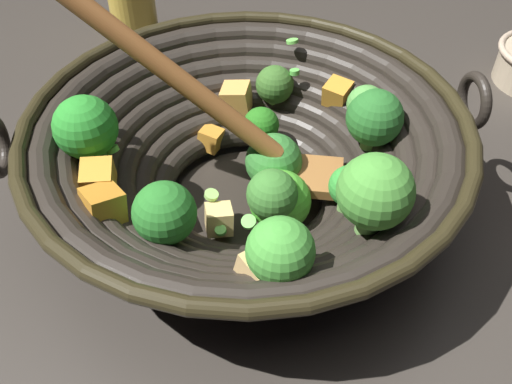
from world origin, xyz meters
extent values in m
plane|color=#332D28|center=(0.00, 0.00, 0.00)|extent=(4.00, 4.00, 0.00)
cylinder|color=black|center=(0.00, 0.00, 0.01)|extent=(0.14, 0.14, 0.01)
torus|color=black|center=(0.00, 0.00, 0.02)|extent=(0.20, 0.20, 0.03)
torus|color=black|center=(0.00, 0.00, 0.03)|extent=(0.23, 0.23, 0.03)
torus|color=black|center=(0.00, 0.00, 0.05)|extent=(0.26, 0.26, 0.03)
torus|color=black|center=(0.00, 0.00, 0.06)|extent=(0.29, 0.29, 0.03)
torus|color=black|center=(0.00, 0.00, 0.07)|extent=(0.32, 0.32, 0.03)
torus|color=black|center=(0.00, 0.00, 0.08)|extent=(0.35, 0.35, 0.03)
torus|color=black|center=(0.00, 0.00, 0.09)|extent=(0.38, 0.38, 0.03)
torus|color=black|center=(0.00, 0.00, 0.10)|extent=(0.40, 0.40, 0.01)
torus|color=black|center=(-0.21, 0.01, 0.10)|extent=(0.01, 0.05, 0.05)
cylinder|color=#669F43|center=(-0.05, -0.10, 0.05)|extent=(0.02, 0.02, 0.02)
sphere|color=#356124|center=(-0.05, -0.10, 0.07)|extent=(0.04, 0.04, 0.04)
cylinder|color=#75B054|center=(-0.08, 0.07, 0.05)|extent=(0.02, 0.02, 0.02)
sphere|color=green|center=(-0.08, 0.07, 0.07)|extent=(0.04, 0.04, 0.04)
cylinder|color=#73A53D|center=(-0.03, 0.00, 0.03)|extent=(0.03, 0.03, 0.02)
sphere|color=#327730|center=(-0.03, 0.00, 0.05)|extent=(0.05, 0.05, 0.05)
cylinder|color=#79C259|center=(-0.02, 0.04, 0.02)|extent=(0.02, 0.02, 0.01)
sphere|color=green|center=(-0.02, 0.04, 0.05)|extent=(0.06, 0.06, 0.06)
cylinder|color=#739D50|center=(-0.12, 0.00, 0.06)|extent=(0.03, 0.03, 0.02)
sphere|color=#256526|center=(-0.12, 0.00, 0.09)|extent=(0.05, 0.05, 0.05)
cylinder|color=#83BA54|center=(0.01, 0.15, 0.08)|extent=(0.02, 0.02, 0.02)
sphere|color=green|center=(0.01, 0.15, 0.11)|extent=(0.05, 0.05, 0.05)
cylinder|color=#73BF45|center=(-0.01, 0.05, 0.03)|extent=(0.02, 0.02, 0.02)
sphere|color=#38742D|center=(-0.01, 0.05, 0.07)|extent=(0.05, 0.05, 0.05)
cylinder|color=#73AF52|center=(0.14, -0.02, 0.08)|extent=(0.03, 0.03, 0.01)
sphere|color=#288A2A|center=(0.14, -0.02, 0.11)|extent=(0.06, 0.06, 0.06)
cylinder|color=#67A14C|center=(-0.03, -0.05, 0.03)|extent=(0.02, 0.02, 0.02)
sphere|color=#246B1A|center=(-0.03, -0.05, 0.06)|extent=(0.04, 0.04, 0.04)
cylinder|color=#609247|center=(-0.07, 0.12, 0.09)|extent=(0.03, 0.03, 0.02)
sphere|color=#479135|center=(-0.07, 0.12, 0.12)|extent=(0.06, 0.06, 0.06)
cylinder|color=#639A3C|center=(-0.12, -0.02, 0.07)|extent=(0.02, 0.02, 0.02)
sphere|color=#509542|center=(-0.12, -0.02, 0.09)|extent=(0.04, 0.04, 0.04)
cylinder|color=#719F3F|center=(0.08, 0.07, 0.05)|extent=(0.02, 0.02, 0.01)
sphere|color=#267026|center=(0.08, 0.07, 0.08)|extent=(0.05, 0.05, 0.05)
cube|color=#E69240|center=(0.09, 0.02, 0.04)|extent=(0.03, 0.03, 0.02)
cube|color=#E4C073|center=(0.04, 0.04, 0.03)|extent=(0.03, 0.03, 0.03)
cube|color=#BD7824|center=(0.13, 0.05, 0.08)|extent=(0.04, 0.04, 0.04)
cube|color=orange|center=(-0.11, -0.07, 0.07)|extent=(0.04, 0.04, 0.03)
cube|color=tan|center=(0.02, 0.14, 0.09)|extent=(0.04, 0.04, 0.03)
cube|color=orange|center=(0.02, -0.08, 0.03)|extent=(0.03, 0.03, 0.03)
cube|color=#DE9B4C|center=(-0.01, -0.10, 0.06)|extent=(0.04, 0.04, 0.03)
cube|color=gold|center=(0.13, 0.02, 0.08)|extent=(0.03, 0.03, 0.03)
cylinder|color=#6BC651|center=(0.01, 0.06, 0.04)|extent=(0.02, 0.02, 0.01)
cylinder|color=#99D166|center=(0.00, 0.09, 0.05)|extent=(0.02, 0.02, 0.01)
cylinder|color=#6BC651|center=(-0.08, -0.13, 0.10)|extent=(0.02, 0.02, 0.01)
cylinder|color=#56B247|center=(-0.07, -0.10, 0.09)|extent=(0.01, 0.01, 0.01)
cylinder|color=#6BC651|center=(0.04, 0.06, 0.03)|extent=(0.01, 0.01, 0.01)
cylinder|color=#6BC651|center=(-0.03, -0.02, 0.04)|extent=(0.02, 0.02, 0.01)
cylinder|color=#99D166|center=(0.04, 0.02, 0.05)|extent=(0.02, 0.02, 0.01)
cylinder|color=#56B247|center=(0.13, 0.06, 0.08)|extent=(0.02, 0.02, 0.01)
cylinder|color=#99D166|center=(0.13, -0.06, 0.10)|extent=(0.02, 0.02, 0.01)
cylinder|color=#6BC651|center=(0.12, -0.02, 0.08)|extent=(0.02, 0.02, 0.01)
cube|color=brown|center=(-0.05, 0.02, 0.05)|extent=(0.08, 0.07, 0.01)
cylinder|color=#965A2C|center=(0.07, -0.03, 0.16)|extent=(0.22, 0.09, 0.20)
camera|label=1|loc=(0.07, 0.38, 0.40)|focal=38.75mm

